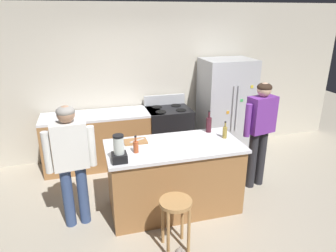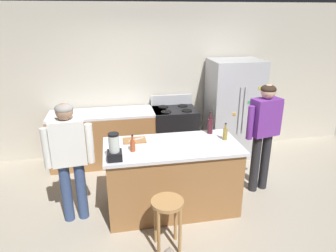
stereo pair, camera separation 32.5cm
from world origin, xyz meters
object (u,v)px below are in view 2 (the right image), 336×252
object	(u,v)px
chef_knife	(136,139)
refrigerator	(233,109)
bar_stool	(167,211)
stove_range	(174,133)
person_by_island_left	(69,153)
bottle_vinegar	(225,134)
bottle_wine	(210,125)
cutting_board	(135,140)
bottle_cooking_sauce	(133,145)
kitchen_island	(172,177)
person_by_sink_right	(264,128)
blender_appliance	(114,149)

from	to	relation	value
chef_knife	refrigerator	bearing A→B (deg)	8.84
bar_stool	stove_range	bearing A→B (deg)	76.24
person_by_island_left	bottle_vinegar	size ratio (longest dim) A/B	6.62
stove_range	bar_stool	world-z (taller)	stove_range
chef_knife	person_by_island_left	bearing A→B (deg)	169.38
bottle_wine	cutting_board	distance (m)	1.07
person_by_island_left	bar_stool	bearing A→B (deg)	-35.29
person_by_island_left	bottle_cooking_sauce	bearing A→B (deg)	-6.79
kitchen_island	person_by_sink_right	size ratio (longest dim) A/B	1.08
refrigerator	person_by_island_left	size ratio (longest dim) A/B	1.13
bottle_vinegar	chef_knife	distance (m)	1.18
refrigerator	chef_knife	xyz separation A→B (m)	(-1.88, -1.28, 0.08)
person_by_island_left	bottle_wine	xyz separation A→B (m)	(1.87, 0.30, 0.11)
refrigerator	cutting_board	size ratio (longest dim) A/B	5.89
refrigerator	person_by_sink_right	world-z (taller)	refrigerator
kitchen_island	blender_appliance	bearing A→B (deg)	-159.09
person_by_island_left	kitchen_island	bearing A→B (deg)	-0.01
person_by_sink_right	bottle_wine	size ratio (longest dim) A/B	5.12
bar_stool	bottle_wine	size ratio (longest dim) A/B	1.98
person_by_sink_right	bottle_cooking_sauce	size ratio (longest dim) A/B	7.50
kitchen_island	bottle_cooking_sauce	bearing A→B (deg)	-169.98
bar_stool	refrigerator	bearing A→B (deg)	53.95
blender_appliance	cutting_board	bearing A→B (deg)	61.76
person_by_sink_right	bottle_wine	xyz separation A→B (m)	(-0.78, 0.08, 0.07)
stove_range	bottle_wine	bearing A→B (deg)	-78.59
stove_range	bottle_vinegar	bearing A→B (deg)	-76.00
stove_range	person_by_sink_right	bearing A→B (deg)	-51.71
refrigerator	stove_range	xyz separation A→B (m)	(-1.08, 0.02, -0.40)
chef_knife	bar_stool	bearing A→B (deg)	-101.65
blender_appliance	chef_knife	size ratio (longest dim) A/B	1.47
chef_knife	person_by_sink_right	bearing A→B (deg)	-25.19
stove_range	bottle_vinegar	world-z (taller)	bottle_vinegar
person_by_island_left	bottle_wine	size ratio (longest dim) A/B	4.95
stove_range	bottle_vinegar	distance (m)	1.62
blender_appliance	bottle_wine	bearing A→B (deg)	23.73
person_by_island_left	bottle_vinegar	distance (m)	1.99
stove_range	bottle_cooking_sauce	distance (m)	1.91
bottle_vinegar	bottle_wine	world-z (taller)	bottle_wine
kitchen_island	bottle_cooking_sauce	distance (m)	0.75
bottle_vinegar	cutting_board	xyz separation A→B (m)	(-1.19, 0.18, -0.08)
bottle_vinegar	bottle_wine	bearing A→B (deg)	115.14
bottle_cooking_sauce	chef_knife	bearing A→B (deg)	77.96
blender_appliance	bottle_vinegar	bearing A→B (deg)	12.50
kitchen_island	cutting_board	world-z (taller)	cutting_board
person_by_island_left	blender_appliance	size ratio (longest dim) A/B	4.82
cutting_board	blender_appliance	bearing A→B (deg)	-118.24
bottle_cooking_sauce	bottle_vinegar	xyz separation A→B (m)	(1.23, 0.13, 0.01)
stove_range	bar_stool	xyz separation A→B (m)	(-0.56, -2.28, 0.01)
bottle_cooking_sauce	bottle_vinegar	distance (m)	1.24
kitchen_island	chef_knife	bearing A→B (deg)	153.81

